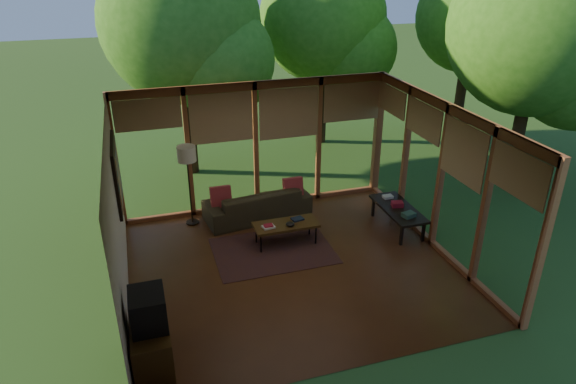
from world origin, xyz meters
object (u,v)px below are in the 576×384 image
object	(u,v)px
coffee_table	(286,225)
floor_lamp	(187,158)
television	(148,310)
side_console	(398,210)
media_cabinet	(151,343)
sofa	(257,203)

from	to	relation	value
coffee_table	floor_lamp	bearing A→B (deg)	140.00
television	coffee_table	xyz separation A→B (m)	(2.58, 2.38, -0.46)
floor_lamp	side_console	size ratio (longest dim) A/B	1.18
media_cabinet	coffee_table	distance (m)	3.53
media_cabinet	coffee_table	size ratio (longest dim) A/B	0.83
media_cabinet	side_console	xyz separation A→B (m)	(4.87, 2.30, 0.11)
television	floor_lamp	distance (m)	3.88
sofa	coffee_table	bearing A→B (deg)	94.41
television	coffee_table	distance (m)	3.54
sofa	television	xyz separation A→B (m)	(-2.33, -3.57, 0.54)
floor_lamp	side_console	world-z (taller)	floor_lamp
media_cabinet	side_console	world-z (taller)	media_cabinet
media_cabinet	floor_lamp	world-z (taller)	floor_lamp
television	floor_lamp	xyz separation A→B (m)	(1.00, 3.70, 0.56)
sofa	side_console	world-z (taller)	sofa
side_console	floor_lamp	bearing A→B (deg)	159.92
media_cabinet	television	distance (m)	0.55
sofa	coffee_table	world-z (taller)	sofa
media_cabinet	floor_lamp	xyz separation A→B (m)	(1.02, 3.70, 1.11)
sofa	television	size ratio (longest dim) A/B	3.88
floor_lamp	sofa	bearing A→B (deg)	-5.72
coffee_table	side_console	size ratio (longest dim) A/B	0.86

